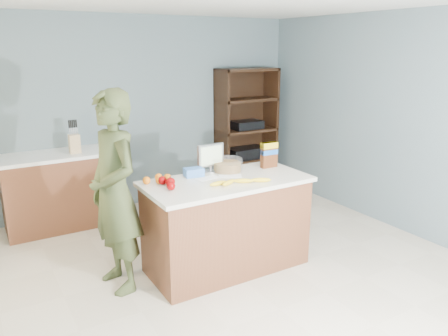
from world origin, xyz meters
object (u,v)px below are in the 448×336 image
person (115,193)px  cereal_box (269,153)px  shelving_unit (245,132)px  tv (211,156)px  counter_peninsula (227,227)px

person → cereal_box: 1.61m
shelving_unit → person: bearing=-144.1°
tv → cereal_box: (0.60, -0.16, -0.01)m
person → cereal_box: size_ratio=6.77×
shelving_unit → tv: size_ratio=6.38×
counter_peninsula → cereal_box: cereal_box is taller
tv → person: bearing=-173.9°
person → counter_peninsula: bearing=71.3°
shelving_unit → cereal_box: size_ratio=6.86×
counter_peninsula → person: size_ratio=0.88×
counter_peninsula → cereal_box: size_ratio=5.95×
person → shelving_unit: bearing=118.2°
tv → cereal_box: 0.62m
shelving_unit → tv: (-1.55, -1.74, 0.19)m
shelving_unit → person: (-2.56, -1.85, 0.02)m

